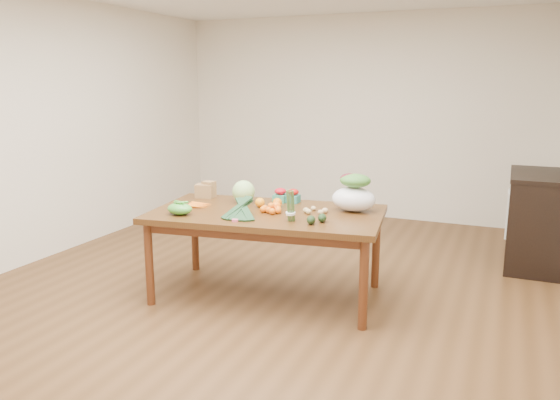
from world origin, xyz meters
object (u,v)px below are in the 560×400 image
at_px(asparagus_bundle, 291,206).
at_px(cabbage, 244,192).
at_px(dining_table, 267,254).
at_px(cabinet, 535,220).
at_px(paper_bag, 205,189).
at_px(mandarin_cluster, 271,207).
at_px(kale_bunch, 239,209).
at_px(salad_bag, 354,194).

bearing_deg(asparagus_bundle, cabbage, 136.76).
distance_m(dining_table, asparagus_bundle, 0.63).
xyz_separation_m(cabinet, paper_bag, (-2.90, -1.51, 0.36)).
xyz_separation_m(mandarin_cluster, kale_bunch, (-0.15, -0.29, 0.04)).
xyz_separation_m(cabbage, asparagus_bundle, (0.64, -0.46, 0.02)).
height_order(cabinet, salad_bag, salad_bag).
height_order(asparagus_bundle, salad_bag, salad_bag).
relative_size(kale_bunch, salad_bag, 1.08).
height_order(cabinet, paper_bag, cabinet).
xyz_separation_m(paper_bag, mandarin_cluster, (0.82, -0.31, -0.03)).
xyz_separation_m(dining_table, cabbage, (-0.33, 0.23, 0.48)).
bearing_deg(asparagus_bundle, paper_bag, 146.90).
distance_m(cabbage, mandarin_cluster, 0.46).
xyz_separation_m(mandarin_cluster, salad_bag, (0.62, 0.32, 0.10)).
xyz_separation_m(cabinet, cabbage, (-2.46, -1.56, 0.38)).
relative_size(dining_table, kale_bunch, 4.79).
relative_size(paper_bag, cabbage, 1.07).
bearing_deg(cabinet, asparagus_bundle, -131.89).
bearing_deg(kale_bunch, salad_bag, 30.92).
bearing_deg(dining_table, mandarin_cluster, -36.21).
relative_size(cabbage, salad_bag, 0.55).
xyz_separation_m(paper_bag, kale_bunch, (0.67, -0.60, 0.00)).
relative_size(cabinet, paper_bag, 4.68).
bearing_deg(asparagus_bundle, mandarin_cluster, 133.70).
distance_m(dining_table, cabinet, 2.78).
bearing_deg(salad_bag, cabbage, -176.21).
relative_size(cabbage, kale_bunch, 0.51).
bearing_deg(cabinet, kale_bunch, -136.58).
bearing_deg(dining_table, cabbage, 138.33).
bearing_deg(asparagus_bundle, dining_table, 135.13).
bearing_deg(mandarin_cluster, cabbage, 146.54).
bearing_deg(mandarin_cluster, paper_bag, 159.44).
bearing_deg(mandarin_cluster, kale_bunch, -117.17).
height_order(cabbage, kale_bunch, cabbage).
distance_m(mandarin_cluster, kale_bunch, 0.33).
bearing_deg(paper_bag, cabinet, 27.53).
xyz_separation_m(dining_table, paper_bag, (-0.77, 0.28, 0.45)).
xyz_separation_m(paper_bag, asparagus_bundle, (1.08, -0.52, 0.05)).
bearing_deg(cabinet, mandarin_cluster, -138.82).
bearing_deg(dining_table, salad_bag, 16.20).
distance_m(paper_bag, salad_bag, 1.44).
distance_m(cabbage, kale_bunch, 0.59).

